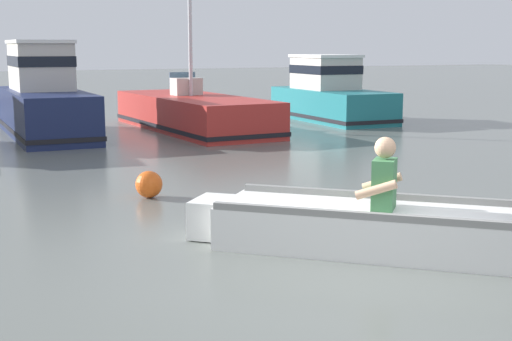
{
  "coord_description": "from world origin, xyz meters",
  "views": [
    {
      "loc": [
        -3.65,
        -5.33,
        2.1
      ],
      "look_at": [
        0.32,
        2.68,
        0.55
      ],
      "focal_mm": 50.51,
      "sensor_mm": 36.0,
      "label": 1
    }
  ],
  "objects_px": {
    "moored_boat_red": "(194,113)",
    "moored_boat_teal": "(330,96)",
    "mooring_buoy": "(149,184)",
    "rowboat_with_person": "(362,225)",
    "moored_boat_navy": "(44,100)"
  },
  "relations": [
    {
      "from": "moored_boat_navy",
      "to": "mooring_buoy",
      "type": "distance_m",
      "value": 7.95
    },
    {
      "from": "rowboat_with_person",
      "to": "mooring_buoy",
      "type": "xyz_separation_m",
      "value": [
        -1.19,
        3.46,
        -0.06
      ]
    },
    {
      "from": "moored_boat_red",
      "to": "moored_boat_teal",
      "type": "bearing_deg",
      "value": 6.98
    },
    {
      "from": "moored_boat_red",
      "to": "mooring_buoy",
      "type": "bearing_deg",
      "value": -115.75
    },
    {
      "from": "rowboat_with_person",
      "to": "moored_boat_red",
      "type": "xyz_separation_m",
      "value": [
        2.44,
        10.99,
        0.16
      ]
    },
    {
      "from": "moored_boat_red",
      "to": "moored_boat_teal",
      "type": "distance_m",
      "value": 4.44
    },
    {
      "from": "rowboat_with_person",
      "to": "moored_boat_teal",
      "type": "bearing_deg",
      "value": 59.34
    },
    {
      "from": "rowboat_with_person",
      "to": "mooring_buoy",
      "type": "bearing_deg",
      "value": 109.03
    },
    {
      "from": "moored_boat_red",
      "to": "mooring_buoy",
      "type": "relative_size",
      "value": 16.36
    },
    {
      "from": "moored_boat_red",
      "to": "moored_boat_teal",
      "type": "xyz_separation_m",
      "value": [
        4.4,
        0.54,
        0.28
      ]
    },
    {
      "from": "moored_boat_navy",
      "to": "moored_boat_red",
      "type": "relative_size",
      "value": 0.82
    },
    {
      "from": "moored_boat_navy",
      "to": "mooring_buoy",
      "type": "xyz_separation_m",
      "value": [
        -0.02,
        -7.92,
        -0.65
      ]
    },
    {
      "from": "mooring_buoy",
      "to": "moored_boat_teal",
      "type": "bearing_deg",
      "value": 45.14
    },
    {
      "from": "moored_boat_navy",
      "to": "moored_boat_teal",
      "type": "xyz_separation_m",
      "value": [
        8.01,
        0.15,
        -0.14
      ]
    },
    {
      "from": "moored_boat_navy",
      "to": "rowboat_with_person",
      "type": "bearing_deg",
      "value": -84.11
    }
  ]
}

